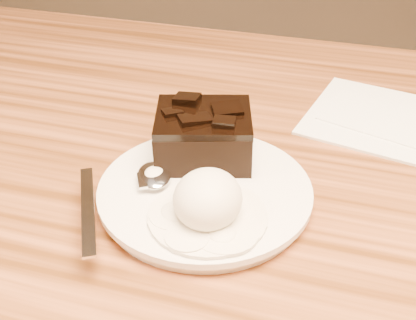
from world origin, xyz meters
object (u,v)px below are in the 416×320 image
(ice_cream_scoop, at_px, (208,199))
(spoon, at_px, (154,177))
(brownie, at_px, (204,138))
(napkin, at_px, (381,117))
(plate, at_px, (205,194))

(ice_cream_scoop, distance_m, spoon, 0.07)
(brownie, distance_m, napkin, 0.24)
(brownie, bearing_deg, plate, -71.63)
(plate, distance_m, napkin, 0.26)
(napkin, bearing_deg, plate, -127.05)
(brownie, height_order, napkin, brownie)
(plate, bearing_deg, spoon, -173.63)
(ice_cream_scoop, distance_m, napkin, 0.29)
(napkin, bearing_deg, brownie, -137.65)
(brownie, relative_size, napkin, 0.57)
(plate, bearing_deg, ice_cream_scoop, -69.95)
(plate, distance_m, spoon, 0.05)
(spoon, relative_size, napkin, 1.09)
(plate, height_order, napkin, plate)
(plate, relative_size, ice_cream_scoop, 3.21)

